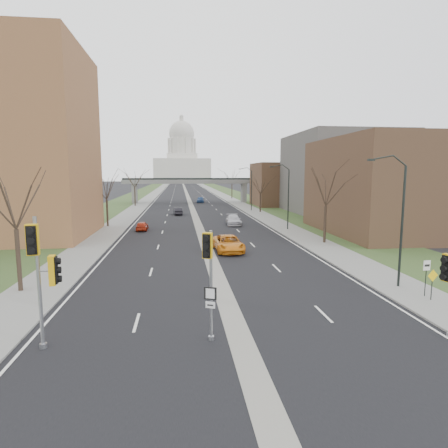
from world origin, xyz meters
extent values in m
plane|color=black|center=(0.00, 0.00, 0.00)|extent=(700.00, 700.00, 0.00)
cube|color=black|center=(0.00, 150.00, 0.01)|extent=(20.00, 600.00, 0.01)
cube|color=gray|center=(0.00, 150.00, 0.00)|extent=(1.20, 600.00, 0.02)
cube|color=gray|center=(12.00, 150.00, 0.06)|extent=(4.00, 600.00, 0.12)
cube|color=gray|center=(-12.00, 150.00, 0.06)|extent=(4.00, 600.00, 0.12)
cube|color=#2D4720|center=(18.00, 150.00, 0.05)|extent=(8.00, 600.00, 0.10)
cube|color=#2D4720|center=(-18.00, 150.00, 0.05)|extent=(8.00, 600.00, 0.10)
cube|color=#523826|center=(24.00, 28.00, 6.00)|extent=(16.00, 20.00, 12.00)
cube|color=#4E4B47|center=(28.00, 52.00, 7.50)|extent=(18.00, 22.00, 15.00)
cube|color=#523826|center=(22.00, 70.00, 5.00)|extent=(14.00, 14.00, 10.00)
cube|color=slate|center=(-14.00, 80.00, 2.50)|extent=(1.20, 2.50, 5.00)
cube|color=slate|center=(14.00, 80.00, 2.50)|extent=(1.20, 2.50, 5.00)
cube|color=slate|center=(0.00, 80.00, 5.50)|extent=(34.00, 3.00, 1.00)
cube|color=black|center=(0.00, 80.00, 6.20)|extent=(34.00, 0.15, 0.50)
cube|color=silver|center=(0.00, 320.00, 10.00)|extent=(48.00, 42.00, 20.00)
cube|color=silver|center=(0.00, 320.00, 22.00)|extent=(26.00, 26.00, 5.00)
cylinder|color=silver|center=(0.00, 320.00, 31.00)|extent=(22.00, 22.00, 14.00)
sphere|color=silver|center=(0.00, 320.00, 42.00)|extent=(22.00, 22.00, 22.00)
cylinder|color=silver|center=(0.00, 320.00, 53.50)|extent=(3.60, 3.60, 4.50)
cylinder|color=black|center=(11.80, 6.00, 4.12)|extent=(0.16, 0.16, 8.00)
cube|color=black|center=(9.50, 6.00, 8.47)|extent=(0.45, 0.18, 0.14)
cylinder|color=black|center=(11.80, 32.00, 4.12)|extent=(0.16, 0.16, 8.00)
cube|color=black|center=(9.50, 32.00, 8.47)|extent=(0.45, 0.18, 0.14)
cylinder|color=black|center=(11.80, 58.00, 4.12)|extent=(0.16, 0.16, 8.00)
cube|color=black|center=(9.50, 58.00, 8.47)|extent=(0.45, 0.18, 0.14)
cylinder|color=#382B21|center=(-13.00, 8.00, 2.12)|extent=(0.28, 0.28, 4.00)
cylinder|color=#382B21|center=(-13.00, 38.00, 2.00)|extent=(0.28, 0.28, 3.75)
cylinder|color=#382B21|center=(-13.00, 72.00, 2.25)|extent=(0.28, 0.28, 4.25)
cylinder|color=#382B21|center=(13.00, 22.00, 2.12)|extent=(0.28, 0.28, 4.00)
cylinder|color=#382B21|center=(13.00, 55.00, 1.87)|extent=(0.28, 0.28, 3.50)
cylinder|color=#382B21|center=(13.00, 95.00, 2.25)|extent=(0.28, 0.28, 4.25)
cylinder|color=gray|center=(-8.75, -0.37, 2.92)|extent=(0.16, 0.16, 5.84)
cylinder|color=gray|center=(-8.75, -0.37, 0.11)|extent=(0.31, 0.31, 0.22)
cube|color=#CF9B0C|center=(-8.69, -0.93, 4.94)|extent=(0.52, 0.50, 1.29)
cube|color=#CF9B0C|center=(-8.20, -0.31, 3.48)|extent=(0.50, 0.52, 1.29)
cylinder|color=gray|center=(-1.34, -0.44, 2.56)|extent=(0.14, 0.14, 5.12)
cylinder|color=gray|center=(-1.34, -0.44, 0.10)|extent=(0.28, 0.28, 0.20)
cube|color=#CF9B0C|center=(-1.53, -0.89, 4.53)|extent=(0.53, 0.52, 1.13)
cube|color=black|center=(-1.34, -0.44, 2.27)|extent=(0.56, 0.26, 0.59)
cube|color=silver|center=(-1.34, -0.44, 1.72)|extent=(0.42, 0.21, 0.30)
cube|color=#CF9B0C|center=(9.27, -1.65, 3.40)|extent=(0.55, 0.56, 1.26)
cylinder|color=black|center=(12.22, 3.86, 1.09)|extent=(0.05, 0.05, 1.94)
cube|color=silver|center=(12.22, 3.86, 2.06)|extent=(0.49, 0.08, 0.62)
cylinder|color=black|center=(12.17, 3.20, 0.87)|extent=(0.06, 0.06, 1.49)
cube|color=yellow|center=(12.17, 3.20, 1.61)|extent=(0.72, 0.14, 0.73)
imported|color=#A62912|center=(-7.76, 33.91, 0.62)|extent=(1.49, 3.66, 1.24)
imported|color=black|center=(-3.08, 52.72, 0.66)|extent=(1.81, 4.13, 1.32)
imported|color=orange|center=(2.00, 19.14, 0.78)|extent=(2.82, 5.75, 1.57)
imported|color=#B6B5BE|center=(5.22, 37.91, 0.74)|extent=(2.30, 5.17, 1.47)
imported|color=#2B4C82|center=(2.72, 81.37, 0.77)|extent=(2.27, 4.69, 1.54)
camera|label=1|loc=(-2.69, -16.77, 7.63)|focal=30.00mm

